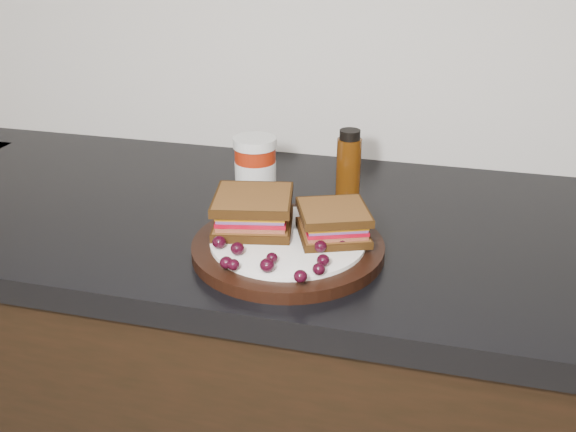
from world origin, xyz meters
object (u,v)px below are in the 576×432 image
condiment_jar (255,168)px  sandwich_left (253,211)px  oil_bottle (349,163)px  plate (288,248)px

condiment_jar → sandwich_left: bearing=-74.0°
sandwich_left → oil_bottle: size_ratio=0.96×
sandwich_left → condiment_jar: size_ratio=1.04×
sandwich_left → oil_bottle: bearing=52.1°
plate → sandwich_left: bearing=158.5°
plate → oil_bottle: (0.05, 0.24, 0.05)m
condiment_jar → oil_bottle: size_ratio=0.92×
condiment_jar → plate: bearing=-60.2°
sandwich_left → oil_bottle: oil_bottle is taller
sandwich_left → plate: bearing=-33.0°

